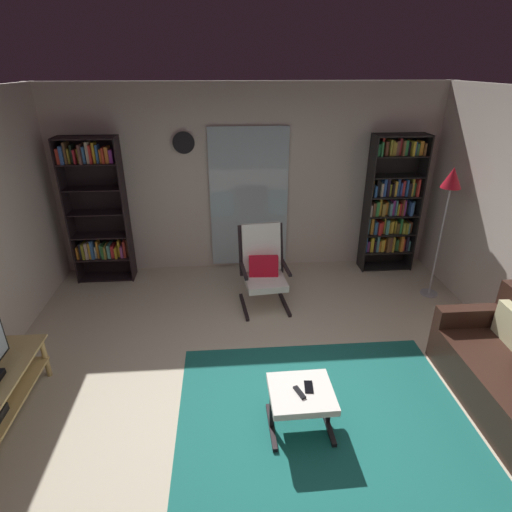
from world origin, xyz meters
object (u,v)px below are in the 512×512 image
object	(u,v)px
lounge_armchair	(263,265)
floor_lamp_by_shelf	(450,189)
wall_clock	(184,143)
ottoman	(301,397)
tv_remote	(299,392)
bookshelf_near_sofa	(391,204)
cell_phone	(309,387)
bookshelf_near_tv	(97,209)

from	to	relation	value
lounge_armchair	floor_lamp_by_shelf	bearing A→B (deg)	0.89
wall_clock	ottoman	bearing A→B (deg)	-70.59
ottoman	tv_remote	bearing A→B (deg)	-128.26
bookshelf_near_sofa	cell_phone	bearing A→B (deg)	-120.79
tv_remote	ottoman	bearing A→B (deg)	30.91
lounge_armchair	wall_clock	xyz separation A→B (m)	(-0.96, 1.06, 1.32)
lounge_armchair	ottoman	bearing A→B (deg)	-86.49
ottoman	floor_lamp_by_shelf	size ratio (longest dim) A/B	0.31
lounge_armchair	cell_phone	xyz separation A→B (m)	(0.19, -2.00, -0.13)
bookshelf_near_sofa	ottoman	xyz separation A→B (m)	(-1.78, -2.92, -0.66)
bookshelf_near_tv	wall_clock	distance (m)	1.47
bookshelf_near_tv	wall_clock	bearing A→B (deg)	8.94
bookshelf_near_tv	lounge_armchair	xyz separation A→B (m)	(2.17, -0.87, -0.50)
bookshelf_near_sofa	bookshelf_near_tv	bearing A→B (deg)	-179.73
bookshelf_near_sofa	floor_lamp_by_shelf	bearing A→B (deg)	-69.08
bookshelf_near_sofa	cell_phone	xyz separation A→B (m)	(-1.72, -2.89, -0.58)
bookshelf_near_tv	floor_lamp_by_shelf	size ratio (longest dim) A/B	1.16
lounge_armchair	wall_clock	world-z (taller)	wall_clock
bookshelf_near_tv	ottoman	world-z (taller)	bookshelf_near_tv
floor_lamp_by_shelf	wall_clock	bearing A→B (deg)	162.27
cell_phone	wall_clock	size ratio (longest dim) A/B	0.48
floor_lamp_by_shelf	cell_phone	bearing A→B (deg)	-135.18
lounge_armchair	tv_remote	xyz separation A→B (m)	(0.10, -2.06, -0.13)
floor_lamp_by_shelf	wall_clock	world-z (taller)	wall_clock
bookshelf_near_sofa	lounge_armchair	distance (m)	2.15
lounge_armchair	tv_remote	world-z (taller)	lounge_armchair
bookshelf_near_tv	tv_remote	size ratio (longest dim) A/B	13.73
ottoman	cell_phone	bearing A→B (deg)	26.12
lounge_armchair	cell_phone	bearing A→B (deg)	-84.61
cell_phone	wall_clock	world-z (taller)	wall_clock
bookshelf_near_tv	cell_phone	bearing A→B (deg)	-50.62
bookshelf_near_tv	bookshelf_near_sofa	world-z (taller)	bookshelf_near_tv
ottoman	cell_phone	size ratio (longest dim) A/B	3.77
bookshelf_near_tv	ottoman	xyz separation A→B (m)	(2.29, -2.90, -0.70)
lounge_armchair	wall_clock	size ratio (longest dim) A/B	3.53
lounge_armchair	tv_remote	bearing A→B (deg)	-87.17
bookshelf_near_sofa	wall_clock	world-z (taller)	wall_clock
ottoman	cell_phone	distance (m)	0.10
bookshelf_near_tv	tv_remote	distance (m)	3.76
cell_phone	bookshelf_near_tv	bearing A→B (deg)	135.38
lounge_armchair	wall_clock	distance (m)	1.94
tv_remote	cell_phone	distance (m)	0.11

